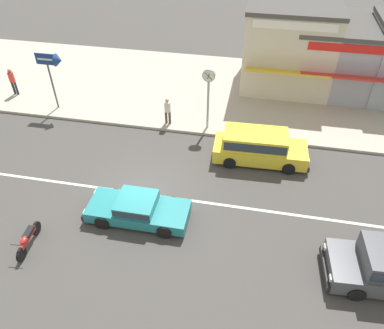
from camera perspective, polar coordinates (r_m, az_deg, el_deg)
ground_plane at (r=16.90m, az=-7.50°, el=-4.46°), size 160.00×160.00×0.00m
lane_centre_stripe at (r=16.90m, az=-7.50°, el=-4.45°), size 50.40×0.14×0.01m
kerb_strip at (r=24.72m, az=-0.67°, el=11.66°), size 68.00×10.00×0.15m
sedan_teal_3 at (r=15.55m, az=-8.32°, el=-6.65°), size 4.25×1.79×1.06m
minivan_yellow_5 at (r=18.37m, az=10.02°, el=2.85°), size 4.64×1.99×1.56m
motorcycle_0 at (r=15.78m, az=-23.73°, el=-10.35°), size 0.56×1.83×0.80m
street_clock at (r=19.36m, az=2.53°, el=12.01°), size 0.65×0.22×3.41m
arrow_signboard at (r=22.25m, az=-20.07°, el=14.31°), size 1.53×0.69×3.36m
pedestrian_near_clock at (r=25.79m, az=-25.72°, el=11.57°), size 0.34×0.34×1.68m
pedestrian_by_shop at (r=20.55m, az=-3.75°, el=8.40°), size 0.34×0.34×1.54m
shopfront_mid_block at (r=25.06m, az=14.50°, el=17.47°), size 5.35×6.27×5.09m
shopfront_far_kios at (r=25.73m, az=22.54°, el=15.11°), size 6.54×6.26×4.08m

